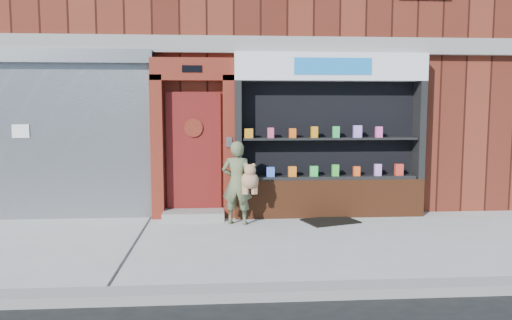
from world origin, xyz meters
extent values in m
plane|color=#9E9E99|center=(0.00, 0.00, 0.00)|extent=(80.00, 80.00, 0.00)
cube|color=gray|center=(0.00, -2.15, 0.06)|extent=(60.00, 0.30, 0.12)
cube|color=#4B1A11|center=(0.00, 6.00, 4.00)|extent=(12.00, 8.00, 8.00)
cube|color=gray|center=(0.00, 1.92, 3.15)|extent=(12.00, 0.16, 0.30)
cube|color=gray|center=(-3.00, 1.94, 1.40)|extent=(3.00, 0.10, 2.80)
cube|color=slate|center=(-3.00, 1.88, 2.92)|extent=(3.10, 0.30, 0.24)
cube|color=white|center=(-3.80, 1.88, 1.60)|extent=(0.30, 0.01, 0.24)
cube|color=#601A10|center=(-1.40, 1.86, 1.30)|extent=(0.22, 0.28, 2.60)
cube|color=#601A10|center=(-0.10, 1.86, 1.30)|extent=(0.22, 0.28, 2.60)
cube|color=#601A10|center=(-0.75, 1.86, 2.70)|extent=(1.50, 0.28, 0.40)
cube|color=black|center=(-0.75, 1.71, 2.70)|extent=(0.35, 0.01, 0.12)
cube|color=#601311|center=(-0.75, 1.97, 1.20)|extent=(1.00, 0.06, 2.20)
cylinder|color=black|center=(-0.75, 1.93, 1.65)|extent=(0.28, 0.02, 0.28)
cylinder|color=#601A10|center=(-0.75, 1.92, 1.65)|extent=(0.34, 0.02, 0.34)
cube|color=gray|center=(-0.75, 1.70, 0.07)|extent=(1.10, 0.55, 0.15)
cube|color=slate|center=(-0.10, 1.71, 1.40)|extent=(0.10, 0.02, 0.18)
cube|color=#622E17|center=(1.75, 1.80, 0.35)|extent=(3.50, 0.40, 0.70)
cube|color=black|center=(0.06, 1.80, 1.60)|extent=(0.12, 0.40, 1.80)
cube|color=black|center=(3.44, 1.80, 1.60)|extent=(0.12, 0.40, 1.80)
cube|color=black|center=(1.75, 1.99, 1.60)|extent=(3.30, 0.03, 1.80)
cube|color=black|center=(1.75, 1.80, 0.73)|extent=(3.20, 0.36, 0.06)
cube|color=black|center=(1.75, 1.80, 1.45)|extent=(3.20, 0.36, 0.04)
cube|color=white|center=(1.75, 1.80, 2.75)|extent=(3.50, 0.40, 0.50)
cube|color=blue|center=(1.75, 1.59, 2.75)|extent=(1.40, 0.01, 0.30)
cube|color=yellow|center=(0.25, 1.72, 0.87)|extent=(0.14, 0.09, 0.22)
cube|color=blue|center=(0.65, 1.72, 0.85)|extent=(0.14, 0.09, 0.18)
cube|color=orange|center=(1.05, 1.72, 0.85)|extent=(0.15, 0.09, 0.19)
cube|color=green|center=(1.45, 1.72, 0.86)|extent=(0.14, 0.09, 0.19)
cube|color=green|center=(1.85, 1.72, 0.87)|extent=(0.12, 0.09, 0.21)
cube|color=#FF531A|center=(2.25, 1.72, 0.85)|extent=(0.12, 0.09, 0.18)
cube|color=#C580E6|center=(2.65, 1.72, 0.87)|extent=(0.12, 0.09, 0.22)
cube|color=red|center=(3.05, 1.72, 0.87)|extent=(0.15, 0.09, 0.22)
cube|color=orange|center=(0.25, 1.72, 1.56)|extent=(0.16, 0.09, 0.17)
cube|color=#D0456B|center=(0.65, 1.72, 1.56)|extent=(0.11, 0.09, 0.19)
cube|color=orange|center=(1.05, 1.72, 1.56)|extent=(0.12, 0.09, 0.17)
cube|color=orange|center=(1.45, 1.72, 1.57)|extent=(0.12, 0.09, 0.20)
cube|color=green|center=(1.85, 1.72, 1.57)|extent=(0.12, 0.09, 0.21)
cube|color=#A37FE5|center=(2.25, 1.72, 1.58)|extent=(0.15, 0.09, 0.22)
cube|color=#F250AA|center=(2.65, 1.72, 1.57)|extent=(0.12, 0.09, 0.20)
imported|color=#57603F|center=(0.02, 1.27, 0.73)|extent=(0.60, 0.46, 1.45)
sphere|color=#9C6D4E|center=(0.24, 1.15, 0.79)|extent=(0.30, 0.30, 0.30)
sphere|color=#9C6D4E|center=(0.24, 1.10, 0.97)|extent=(0.20, 0.20, 0.20)
sphere|color=#9C6D4E|center=(0.18, 1.10, 1.05)|extent=(0.07, 0.07, 0.07)
sphere|color=#9C6D4E|center=(0.30, 1.10, 1.05)|extent=(0.07, 0.07, 0.07)
cylinder|color=#9C6D4E|center=(0.14, 1.15, 0.64)|extent=(0.07, 0.07, 0.18)
cylinder|color=#9C6D4E|center=(0.34, 1.15, 0.64)|extent=(0.07, 0.07, 0.18)
cylinder|color=#9C6D4E|center=(0.18, 1.13, 0.64)|extent=(0.07, 0.07, 0.18)
cylinder|color=#9C6D4E|center=(0.30, 1.13, 0.64)|extent=(0.07, 0.07, 0.18)
cube|color=black|center=(1.68, 1.32, 0.01)|extent=(1.06, 0.89, 0.02)
camera|label=1|loc=(-0.27, -7.26, 2.03)|focal=35.00mm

